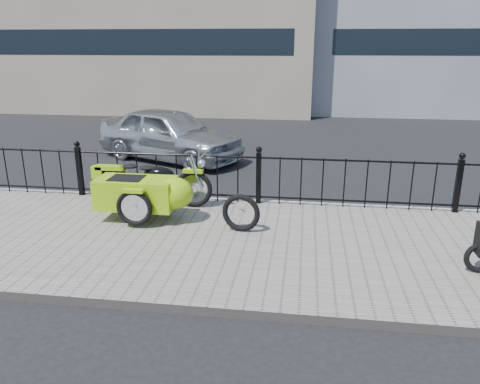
# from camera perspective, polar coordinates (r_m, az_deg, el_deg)

# --- Properties ---
(ground) EXTENTS (120.00, 120.00, 0.00)m
(ground) POSITION_cam_1_polar(r_m,az_deg,el_deg) (7.62, 1.23, -5.34)
(ground) COLOR black
(ground) RESTS_ON ground
(sidewalk) EXTENTS (30.00, 3.80, 0.12)m
(sidewalk) POSITION_cam_1_polar(r_m,az_deg,el_deg) (7.14, 0.75, -6.46)
(sidewalk) COLOR slate
(sidewalk) RESTS_ON ground
(curb) EXTENTS (30.00, 0.10, 0.12)m
(curb) POSITION_cam_1_polar(r_m,az_deg,el_deg) (8.93, 2.34, -1.39)
(curb) COLOR gray
(curb) RESTS_ON ground
(iron_fence) EXTENTS (14.11, 0.11, 1.08)m
(iron_fence) POSITION_cam_1_polar(r_m,az_deg,el_deg) (8.64, 2.29, 1.61)
(iron_fence) COLOR black
(iron_fence) RESTS_ON sidewalk
(motorcycle_sidecar) EXTENTS (2.28, 1.47, 0.98)m
(motorcycle_sidecar) POSITION_cam_1_polar(r_m,az_deg,el_deg) (8.07, -11.01, 0.17)
(motorcycle_sidecar) COLOR black
(motorcycle_sidecar) RESTS_ON sidewalk
(spare_tire) EXTENTS (0.62, 0.16, 0.62)m
(spare_tire) POSITION_cam_1_polar(r_m,az_deg,el_deg) (7.37, 0.12, -2.56)
(spare_tire) COLOR black
(spare_tire) RESTS_ON sidewalk
(sedan_car) EXTENTS (4.36, 3.16, 1.38)m
(sedan_car) POSITION_cam_1_polar(r_m,az_deg,el_deg) (12.51, -8.59, 6.99)
(sedan_car) COLOR #AFB3B7
(sedan_car) RESTS_ON ground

